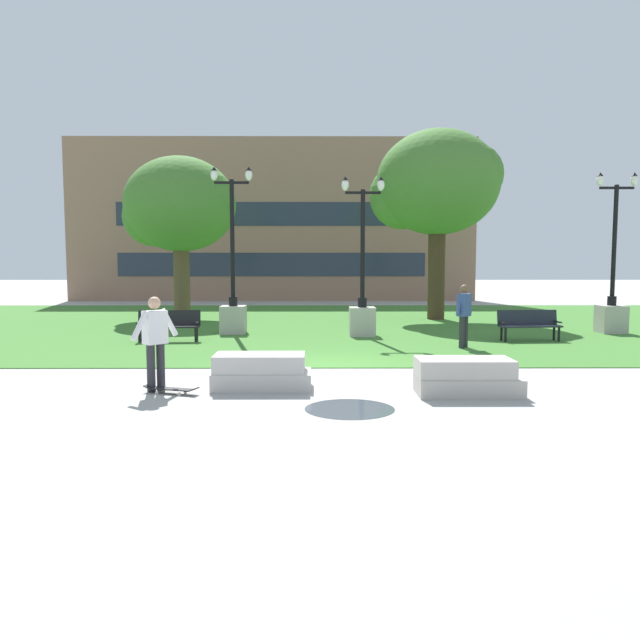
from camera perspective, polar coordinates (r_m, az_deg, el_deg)
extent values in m
plane|color=#A3A09B|center=(13.71, 0.94, -4.46)|extent=(140.00, 140.00, 0.00)
cube|color=#3D752D|center=(23.62, 0.39, -0.33)|extent=(40.00, 20.00, 0.02)
cube|color=#BCB7B2|center=(11.61, -5.31, -5.46)|extent=(1.80, 0.90, 0.32)
cube|color=beige|center=(11.56, -5.53, -3.90)|extent=(1.66, 0.83, 0.32)
cube|color=#B2ADA3|center=(11.33, 13.36, -5.84)|extent=(1.80, 0.90, 0.32)
cube|color=#BBB6AB|center=(11.26, 13.03, -4.26)|extent=(1.66, 0.83, 0.32)
cylinder|color=#28282D|center=(11.71, -14.36, -4.17)|extent=(0.15, 0.15, 0.86)
cylinder|color=#28282D|center=(11.61, -15.20, -4.27)|extent=(0.15, 0.15, 0.86)
cube|color=white|center=(11.57, -14.86, -0.65)|extent=(0.45, 0.45, 0.60)
cylinder|color=white|center=(11.83, -13.63, -0.21)|extent=(0.32, 0.33, 0.53)
cylinder|color=white|center=(11.30, -16.16, -0.52)|extent=(0.32, 0.33, 0.53)
sphere|color=tan|center=(11.53, -14.91, 1.53)|extent=(0.22, 0.22, 0.22)
cube|color=black|center=(11.41, -13.45, -6.15)|extent=(0.82, 0.43, 0.02)
cube|color=black|center=(11.19, -11.46, -6.23)|extent=(0.17, 0.23, 0.06)
cube|color=black|center=(11.64, -15.37, -5.87)|extent=(0.17, 0.23, 0.06)
cylinder|color=silver|center=(11.41, -12.21, -6.42)|extent=(0.06, 0.05, 0.06)
cylinder|color=silver|center=(11.22, -12.76, -6.63)|extent=(0.06, 0.05, 0.06)
cylinder|color=silver|center=(11.63, -14.11, -6.24)|extent=(0.06, 0.05, 0.06)
cylinder|color=silver|center=(11.45, -14.68, -6.44)|extent=(0.06, 0.05, 0.06)
cylinder|color=#47515B|center=(10.00, 2.73, -8.11)|extent=(1.43, 1.43, 0.01)
cube|color=#1E232D|center=(19.24, 18.67, -0.54)|extent=(1.83, 0.56, 0.05)
cube|color=#1E232D|center=(19.45, 18.40, 0.21)|extent=(1.80, 0.25, 0.46)
cube|color=black|center=(18.92, 16.34, -0.21)|extent=(0.09, 0.40, 0.04)
cube|color=black|center=(19.57, 20.94, -0.17)|extent=(0.09, 0.40, 0.04)
cylinder|color=black|center=(18.82, 16.60, -1.32)|extent=(0.07, 0.07, 0.41)
cylinder|color=black|center=(19.45, 21.00, -1.25)|extent=(0.07, 0.07, 0.41)
cylinder|color=black|center=(19.12, 16.25, -1.21)|extent=(0.07, 0.07, 0.41)
cylinder|color=black|center=(19.74, 20.61, -1.14)|extent=(0.07, 0.07, 0.41)
cube|color=black|center=(18.62, -13.70, -0.60)|extent=(1.83, 0.57, 0.05)
cube|color=black|center=(18.85, -13.60, 0.17)|extent=(1.80, 0.25, 0.46)
cube|color=black|center=(18.76, -16.24, -0.25)|extent=(0.09, 0.40, 0.04)
cube|color=black|center=(18.50, -11.14, -0.21)|extent=(0.09, 0.40, 0.04)
cylinder|color=black|center=(18.64, -16.19, -1.37)|extent=(0.07, 0.07, 0.41)
cylinder|color=black|center=(18.38, -11.30, -1.36)|extent=(0.07, 0.07, 0.41)
cylinder|color=black|center=(18.95, -16.00, -1.26)|extent=(0.07, 0.07, 0.41)
cylinder|color=black|center=(18.70, -11.19, -1.24)|extent=(0.07, 0.07, 0.41)
cube|color=#ADA89E|center=(19.63, 3.88, -0.14)|extent=(0.80, 0.80, 0.90)
cylinder|color=black|center=(19.58, 3.89, 1.61)|extent=(0.28, 0.28, 0.30)
cylinder|color=black|center=(19.54, 3.92, 6.51)|extent=(0.14, 0.14, 3.64)
cube|color=black|center=(19.66, 3.95, 11.53)|extent=(1.10, 0.08, 0.08)
ellipsoid|color=white|center=(19.65, 2.32, 12.24)|extent=(0.22, 0.22, 0.36)
cone|color=black|center=(19.68, 2.32, 12.81)|extent=(0.20, 0.20, 0.13)
ellipsoid|color=white|center=(19.73, 5.58, 12.20)|extent=(0.22, 0.22, 0.36)
cone|color=black|center=(19.76, 5.59, 12.76)|extent=(0.20, 0.20, 0.13)
cube|color=#ADA89E|center=(22.50, 25.07, 0.07)|extent=(0.80, 0.80, 0.90)
cylinder|color=black|center=(22.46, 25.13, 1.59)|extent=(0.28, 0.28, 0.30)
cylinder|color=black|center=(22.43, 25.31, 6.17)|extent=(0.14, 0.14, 3.88)
cube|color=black|center=(22.55, 25.49, 10.85)|extent=(1.10, 0.08, 0.08)
ellipsoid|color=white|center=(22.35, 24.22, 11.57)|extent=(0.22, 0.22, 0.36)
cone|color=black|center=(22.37, 24.24, 12.07)|extent=(0.20, 0.20, 0.13)
ellipsoid|color=white|center=(22.82, 26.79, 11.33)|extent=(0.22, 0.22, 0.36)
cone|color=black|center=(22.84, 26.81, 11.82)|extent=(0.20, 0.20, 0.13)
cube|color=#ADA89E|center=(20.40, -7.93, 0.03)|extent=(0.80, 0.80, 0.90)
cylinder|color=black|center=(20.36, -7.95, 1.71)|extent=(0.28, 0.28, 0.30)
cylinder|color=black|center=(20.33, -8.02, 6.97)|extent=(0.14, 0.14, 4.03)
cube|color=black|center=(20.48, -8.09, 12.33)|extent=(1.10, 0.08, 0.08)
ellipsoid|color=white|center=(20.59, -9.65, 12.94)|extent=(0.22, 0.22, 0.36)
cone|color=black|center=(20.62, -9.66, 13.48)|extent=(0.20, 0.20, 0.13)
ellipsoid|color=white|center=(20.44, -6.53, 13.04)|extent=(0.22, 0.22, 0.36)
cone|color=black|center=(20.47, -6.53, 13.58)|extent=(0.20, 0.20, 0.13)
cylinder|color=brown|center=(26.58, -12.53, 3.90)|extent=(0.67, 0.67, 3.43)
ellipsoid|color=#42752D|center=(26.68, -12.66, 10.29)|extent=(4.56, 4.56, 3.88)
sphere|color=#42752D|center=(27.37, -15.03, 9.15)|extent=(2.51, 2.51, 2.51)
sphere|color=#42752D|center=(26.04, -10.39, 10.97)|extent=(2.28, 2.28, 2.28)
cylinder|color=#42301E|center=(25.72, 10.60, 4.68)|extent=(0.69, 0.69, 4.14)
ellipsoid|color=#42752D|center=(25.92, 10.73, 12.26)|extent=(4.91, 4.91, 4.17)
sphere|color=#42752D|center=(26.12, 7.54, 11.17)|extent=(2.70, 2.70, 2.70)
sphere|color=#42752D|center=(25.73, 13.71, 12.81)|extent=(2.45, 2.45, 2.45)
cylinder|color=#28282D|center=(17.17, 12.84, -1.10)|extent=(0.15, 0.15, 0.86)
cylinder|color=#28282D|center=(17.35, 13.13, -1.04)|extent=(0.15, 0.15, 0.86)
cube|color=#334784|center=(17.19, 13.04, 1.35)|extent=(0.44, 0.46, 0.60)
cylinder|color=#334784|center=(17.03, 12.60, 1.43)|extent=(0.23, 0.24, 0.56)
cylinder|color=#334784|center=(17.36, 13.47, 1.48)|extent=(0.23, 0.24, 0.56)
sphere|color=brown|center=(17.17, 13.07, 2.81)|extent=(0.22, 0.22, 0.22)
cube|color=#8E6B56|center=(38.18, -4.43, 9.09)|extent=(24.56, 1.00, 9.73)
cube|color=#232D3D|center=(37.59, -4.46, 5.08)|extent=(18.42, 0.03, 1.40)
cube|color=#232D3D|center=(37.70, -4.49, 9.65)|extent=(18.42, 0.03, 1.40)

